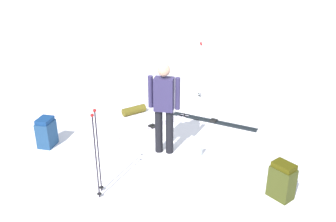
% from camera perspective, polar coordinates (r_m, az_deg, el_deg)
% --- Properties ---
extents(ground_plane, '(80.00, 80.00, 0.00)m').
position_cam_1_polar(ground_plane, '(7.22, 0.00, -5.08)').
color(ground_plane, white).
extents(skier_standing, '(0.26, 0.57, 1.70)m').
position_cam_1_polar(skier_standing, '(6.54, -0.61, 1.00)').
color(skier_standing, black).
rests_on(skier_standing, ground_plane).
extents(ski_pair_near, '(1.74, 1.17, 0.05)m').
position_cam_1_polar(ski_pair_near, '(7.85, -2.36, -2.47)').
color(ski_pair_near, silver).
rests_on(ski_pair_near, ground_plane).
extents(ski_pair_far, '(0.45, 1.93, 0.05)m').
position_cam_1_polar(ski_pair_far, '(8.15, 6.99, -1.59)').
color(ski_pair_far, black).
rests_on(ski_pair_far, ground_plane).
extents(backpack_large_dark, '(0.38, 0.30, 0.58)m').
position_cam_1_polar(backpack_large_dark, '(7.40, -18.17, -3.14)').
color(backpack_large_dark, navy).
rests_on(backpack_large_dark, ground_plane).
extents(backpack_bright, '(0.40, 0.43, 0.60)m').
position_cam_1_polar(backpack_bright, '(5.91, 17.09, -10.22)').
color(backpack_bright, '#3D4217').
rests_on(backpack_bright, ground_plane).
extents(ski_poles_planted_near, '(0.23, 0.12, 1.40)m').
position_cam_1_polar(ski_poles_planted_near, '(5.56, -10.89, -5.94)').
color(ski_poles_planted_near, black).
rests_on(ski_poles_planted_near, ground_plane).
extents(ski_poles_planted_far, '(0.20, 0.11, 1.39)m').
position_cam_1_polar(ski_poles_planted_far, '(9.23, 4.96, 6.66)').
color(ski_poles_planted_far, '#A8B7B5').
rests_on(ski_poles_planted_far, ground_plane).
extents(sleeping_mat_rolled, '(0.54, 0.48, 0.18)m').
position_cam_1_polar(sleeping_mat_rolled, '(8.48, -5.25, 0.14)').
color(sleeping_mat_rolled, brown).
rests_on(sleeping_mat_rolled, ground_plane).
extents(thermos_bottle, '(0.07, 0.07, 0.26)m').
position_cam_1_polar(thermos_bottle, '(6.82, 5.02, -5.81)').
color(thermos_bottle, '#A9B9C1').
rests_on(thermos_bottle, ground_plane).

